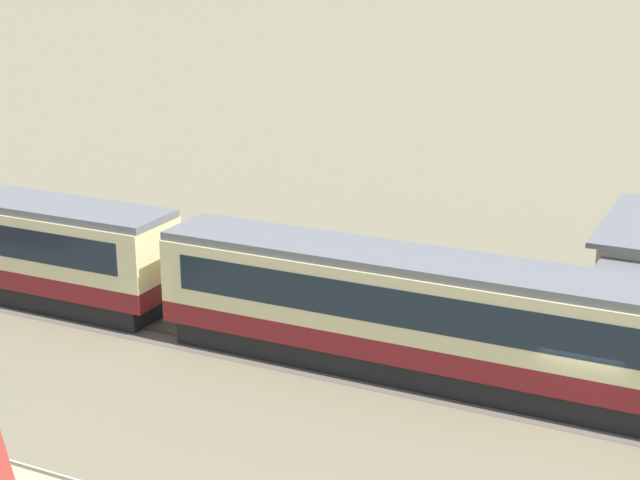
{
  "coord_description": "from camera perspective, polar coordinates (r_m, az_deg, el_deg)",
  "views": [
    {
      "loc": [
        4.69,
        -28.49,
        14.57
      ],
      "look_at": [
        -10.96,
        3.84,
        3.27
      ],
      "focal_mm": 55.0,
      "sensor_mm": 36.0,
      "label": 1
    }
  ],
  "objects": [
    {
      "name": "railway_track",
      "position": [
        32.82,
        16.9,
        -9.7
      ],
      "size": [
        123.28,
        3.6,
        0.04
      ],
      "color": "#665B51",
      "rests_on": "ground_plane"
    },
    {
      "name": "passenger_train",
      "position": [
        32.77,
        8.73,
        -4.59
      ],
      "size": [
        68.07,
        3.06,
        4.3
      ],
      "color": "maroon",
      "rests_on": "ground_plane"
    },
    {
      "name": "ground_plane",
      "position": [
        32.34,
        14.91,
        -9.95
      ],
      "size": [
        600.0,
        600.0,
        0.0
      ],
      "primitive_type": "plane",
      "color": "#7A7056"
    }
  ]
}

